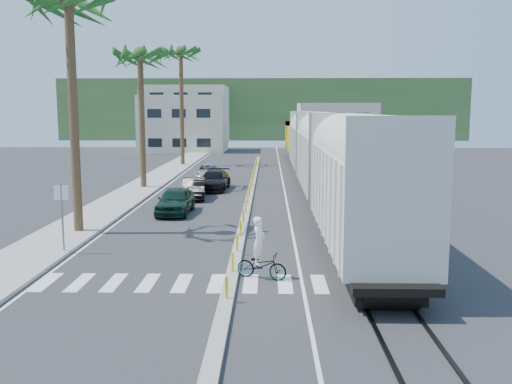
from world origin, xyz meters
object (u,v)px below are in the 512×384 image
street_sign (62,208)px  car_lead (175,201)px  car_second (194,188)px  cyclist (261,260)px

street_sign → car_lead: (3.19, 9.37, -1.20)m
car_second → car_lead: bearing=-98.7°
street_sign → car_lead: size_ratio=0.65×
street_sign → car_second: 15.56m
street_sign → car_second: (3.55, 15.09, -1.27)m
street_sign → car_lead: street_sign is taller
car_lead → car_second: bearing=87.8°
car_second → cyclist: bearing=-80.5°
car_lead → car_second: (0.36, 5.72, -0.07)m
car_lead → street_sign: bearing=-107.5°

